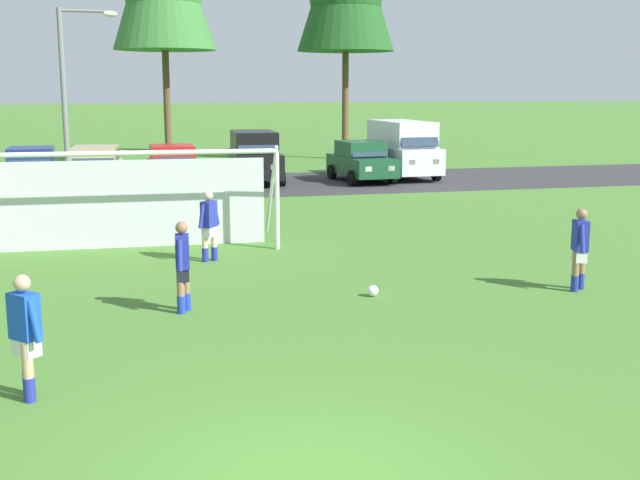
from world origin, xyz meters
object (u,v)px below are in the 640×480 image
object	(u,v)px
soccer_ball	(373,291)
soccer_goal	(125,198)
parked_car_slot_left	(32,170)
parked_car_slot_center	(173,167)
player_winger_left	(26,337)
street_lamp	(71,105)
parked_car_slot_far_right	(402,148)
parked_car_slot_center_right	(254,156)
player_defender_far	(209,226)
player_winger_right	(580,249)
parked_car_slot_right	(361,161)
player_striker_near	(101,211)
player_midfield_center	(183,267)
parked_car_slot_center_left	(96,168)

from	to	relation	value
soccer_ball	soccer_goal	size ratio (longest dim) A/B	0.03
parked_car_slot_left	soccer_goal	bearing A→B (deg)	-74.72
parked_car_slot_center	player_winger_left	bearing A→B (deg)	-98.64
street_lamp	parked_car_slot_far_right	bearing A→B (deg)	22.40
parked_car_slot_center_right	parked_car_slot_far_right	size ratio (longest dim) A/B	0.96
player_defender_far	soccer_goal	bearing A→B (deg)	133.74
parked_car_slot_far_right	player_winger_right	bearing A→B (deg)	-99.97
parked_car_slot_left	parked_car_slot_right	xyz separation A→B (m)	(13.30, 0.52, 0.00)
player_striker_near	player_winger_right	bearing A→B (deg)	-39.07
soccer_goal	player_striker_near	distance (m)	1.28
player_midfield_center	player_defender_far	size ratio (longest dim) A/B	1.00
parked_car_slot_far_right	street_lamp	size ratio (longest dim) A/B	0.75
player_striker_near	parked_car_slot_center_right	xyz separation A→B (m)	(6.07, 12.42, 0.29)
parked_car_slot_left	parked_car_slot_center_right	size ratio (longest dim) A/B	0.91
player_winger_right	player_midfield_center	bearing A→B (deg)	177.72
player_winger_right	street_lamp	bearing A→B (deg)	125.08
player_striker_near	parked_car_slot_center	xyz separation A→B (m)	(2.58, 11.15, 0.05)
player_winger_right	street_lamp	world-z (taller)	street_lamp
soccer_goal	parked_car_slot_center_left	bearing A→B (deg)	94.53
player_winger_right	parked_car_slot_center_left	xyz separation A→B (m)	(-9.57, 18.73, 0.05)
parked_car_slot_far_right	soccer_goal	bearing A→B (deg)	-131.58
parked_car_slot_center	parked_car_slot_far_right	size ratio (longest dim) A/B	0.87
player_midfield_center	street_lamp	xyz separation A→B (m)	(-2.48, 14.18, 2.57)
parked_car_slot_left	parked_car_slot_center	bearing A→B (deg)	-0.47
player_defender_far	parked_car_slot_far_right	world-z (taller)	parked_car_slot_far_right
player_striker_near	street_lamp	world-z (taller)	street_lamp
player_striker_near	parked_car_slot_center	distance (m)	11.45
soccer_goal	parked_car_slot_center	size ratio (longest dim) A/B	1.77
player_defender_far	parked_car_slot_center	size ratio (longest dim) A/B	0.39
player_winger_left	parked_car_slot_far_right	world-z (taller)	parked_car_slot_far_right
parked_car_slot_center	street_lamp	xyz separation A→B (m)	(-3.54, -4.14, 2.52)
player_defender_far	player_winger_right	size ratio (longest dim) A/B	1.00
player_defender_far	player_winger_left	distance (m)	8.52
parked_car_slot_right	street_lamp	distance (m)	12.72
soccer_ball	street_lamp	bearing A→B (deg)	113.56
player_winger_left	parked_car_slot_far_right	bearing A→B (deg)	60.10
player_defender_far	parked_car_slot_far_right	xyz separation A→B (m)	(10.30, 15.61, 0.52)
player_striker_near	parked_car_slot_center_left	distance (m)	11.26
soccer_ball	parked_car_slot_center_right	distance (m)	19.43
parked_car_slot_center	parked_car_slot_center_right	world-z (taller)	parked_car_slot_center_right
player_midfield_center	parked_car_slot_left	world-z (taller)	parked_car_slot_left
soccer_ball	parked_car_slot_left	bearing A→B (deg)	113.39
player_striker_near	player_winger_right	xyz separation A→B (m)	(9.21, -7.48, 0.00)
player_striker_near	player_midfield_center	distance (m)	7.33
parked_car_slot_left	soccer_ball	bearing A→B (deg)	-66.61
player_winger_left	parked_car_slot_left	size ratio (longest dim) A/B	0.39
soccer_goal	player_winger_left	size ratio (longest dim) A/B	4.56
parked_car_slot_right	parked_car_slot_center_right	bearing A→B (deg)	171.14
parked_car_slot_center_right	parked_car_slot_right	xyz separation A→B (m)	(4.50, -0.70, -0.24)
soccer_ball	parked_car_slot_far_right	world-z (taller)	parked_car_slot_far_right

